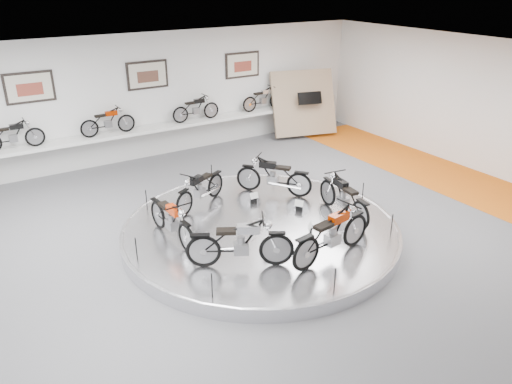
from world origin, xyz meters
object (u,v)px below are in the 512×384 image
bike_a (274,176)px  bike_f (344,197)px  bike_b (200,188)px  bike_d (240,242)px  bike_e (332,234)px  display_platform (260,231)px  shelf (155,129)px  bike_c (171,219)px

bike_a → bike_f: bike_a is taller
bike_b → bike_d: 3.00m
bike_b → bike_e: (1.16, -3.65, 0.07)m
bike_a → bike_f: (0.67, -1.99, -0.00)m
display_platform → shelf: size_ratio=0.58×
bike_a → bike_d: 3.64m
display_platform → bike_b: (-0.70, 1.68, 0.63)m
bike_b → bike_c: bike_c is taller
display_platform → bike_d: bike_d is taller
display_platform → bike_e: bike_e is taller
bike_f → bike_a: bearing=25.9°
bike_b → shelf: bearing=-126.1°
shelf → bike_d: size_ratio=6.06×
bike_a → bike_d: (-2.55, -2.60, 0.02)m
bike_c → bike_d: 1.87m
shelf → bike_d: 7.77m
bike_c → bike_e: 3.46m
display_platform → bike_f: bike_f is taller
display_platform → bike_e: (0.45, -1.97, 0.70)m
bike_a → bike_c: bearing=65.1°
bike_c → bike_e: bearing=41.3°
display_platform → shelf: 6.46m
display_platform → bike_c: bearing=166.9°
display_platform → bike_e: bearing=-77.0°
bike_a → bike_b: (-1.96, 0.35, -0.03)m
shelf → bike_c: bike_c is taller
bike_c → bike_e: (2.45, -2.43, 0.06)m
bike_a → bike_d: bike_d is taller
bike_b → bike_d: bike_d is taller
bike_a → bike_f: 2.09m
bike_b → bike_f: (2.63, -2.33, 0.03)m
shelf → bike_b: bearing=-98.5°
bike_b → bike_e: bike_e is taller
display_platform → bike_c: 2.15m
shelf → bike_c: (-2.00, -5.94, -0.21)m
display_platform → bike_c: bike_c is taller
shelf → bike_b: (-0.70, -4.72, -0.22)m
shelf → bike_e: 8.38m
display_platform → bike_f: 2.14m
display_platform → bike_b: bike_b is taller
bike_e → bike_c: bearing=126.9°
bike_b → bike_f: 3.51m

